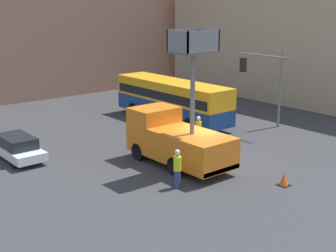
{
  "coord_description": "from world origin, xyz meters",
  "views": [
    {
      "loc": [
        -17.36,
        -17.59,
        8.64
      ],
      "look_at": [
        -1.39,
        1.53,
        2.03
      ],
      "focal_mm": 50.0,
      "sensor_mm": 36.0,
      "label": 1
    }
  ],
  "objects_px": {
    "road_worker_directing": "(198,131)",
    "parked_car_curbside": "(16,147)",
    "road_worker_near_truck": "(177,169)",
    "utility_truck": "(177,137)",
    "city_bus": "(172,98)",
    "traffic_cone_near_truck": "(284,180)",
    "traffic_light_pole": "(267,76)"
  },
  "relations": [
    {
      "from": "city_bus",
      "to": "traffic_light_pole",
      "type": "relative_size",
      "value": 1.89
    },
    {
      "from": "city_bus",
      "to": "road_worker_directing",
      "type": "height_order",
      "value": "city_bus"
    },
    {
      "from": "utility_truck",
      "to": "road_worker_directing",
      "type": "height_order",
      "value": "utility_truck"
    },
    {
      "from": "city_bus",
      "to": "parked_car_curbside",
      "type": "height_order",
      "value": "city_bus"
    },
    {
      "from": "parked_car_curbside",
      "to": "utility_truck",
      "type": "bearing_deg",
      "value": -45.91
    },
    {
      "from": "city_bus",
      "to": "parked_car_curbside",
      "type": "distance_m",
      "value": 12.39
    },
    {
      "from": "utility_truck",
      "to": "road_worker_near_truck",
      "type": "bearing_deg",
      "value": -130.19
    },
    {
      "from": "road_worker_directing",
      "to": "traffic_light_pole",
      "type": "bearing_deg",
      "value": -174.05
    },
    {
      "from": "road_worker_directing",
      "to": "parked_car_curbside",
      "type": "height_order",
      "value": "road_worker_directing"
    },
    {
      "from": "city_bus",
      "to": "traffic_cone_near_truck",
      "type": "bearing_deg",
      "value": 157.6
    },
    {
      "from": "utility_truck",
      "to": "parked_car_curbside",
      "type": "distance_m",
      "value": 9.18
    },
    {
      "from": "utility_truck",
      "to": "city_bus",
      "type": "distance_m",
      "value": 9.51
    },
    {
      "from": "city_bus",
      "to": "traffic_cone_near_truck",
      "type": "distance_m",
      "value": 13.75
    },
    {
      "from": "traffic_light_pole",
      "to": "road_worker_near_truck",
      "type": "distance_m",
      "value": 12.49
    },
    {
      "from": "traffic_cone_near_truck",
      "to": "road_worker_near_truck",
      "type": "bearing_deg",
      "value": 143.25
    },
    {
      "from": "road_worker_directing",
      "to": "parked_car_curbside",
      "type": "distance_m",
      "value": 10.73
    },
    {
      "from": "traffic_light_pole",
      "to": "road_worker_directing",
      "type": "height_order",
      "value": "traffic_light_pole"
    },
    {
      "from": "utility_truck",
      "to": "traffic_cone_near_truck",
      "type": "relative_size",
      "value": 11.41
    },
    {
      "from": "utility_truck",
      "to": "parked_car_curbside",
      "type": "xyz_separation_m",
      "value": [
        -6.36,
        6.56,
        -0.84
      ]
    },
    {
      "from": "road_worker_near_truck",
      "to": "traffic_cone_near_truck",
      "type": "bearing_deg",
      "value": 171.52
    },
    {
      "from": "utility_truck",
      "to": "city_bus",
      "type": "relative_size",
      "value": 0.71
    },
    {
      "from": "city_bus",
      "to": "traffic_cone_near_truck",
      "type": "relative_size",
      "value": 16.17
    },
    {
      "from": "traffic_cone_near_truck",
      "to": "parked_car_curbside",
      "type": "distance_m",
      "value": 14.83
    },
    {
      "from": "road_worker_near_truck",
      "to": "road_worker_directing",
      "type": "height_order",
      "value": "road_worker_directing"
    },
    {
      "from": "traffic_light_pole",
      "to": "road_worker_near_truck",
      "type": "xyz_separation_m",
      "value": [
        -11.49,
        -4.0,
        -2.83
      ]
    },
    {
      "from": "parked_car_curbside",
      "to": "traffic_cone_near_truck",
      "type": "bearing_deg",
      "value": -55.64
    },
    {
      "from": "traffic_cone_near_truck",
      "to": "parked_car_curbside",
      "type": "height_order",
      "value": "parked_car_curbside"
    },
    {
      "from": "parked_car_curbside",
      "to": "road_worker_near_truck",
      "type": "bearing_deg",
      "value": -65.3
    },
    {
      "from": "traffic_light_pole",
      "to": "city_bus",
      "type": "bearing_deg",
      "value": 119.44
    },
    {
      "from": "traffic_light_pole",
      "to": "traffic_cone_near_truck",
      "type": "bearing_deg",
      "value": -135.79
    },
    {
      "from": "city_bus",
      "to": "road_worker_near_truck",
      "type": "distance_m",
      "value": 12.88
    },
    {
      "from": "road_worker_near_truck",
      "to": "parked_car_curbside",
      "type": "xyz_separation_m",
      "value": [
        -4.2,
        9.12,
        -0.27
      ]
    }
  ]
}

